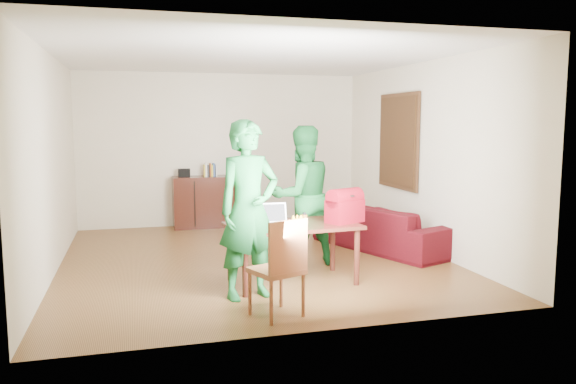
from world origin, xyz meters
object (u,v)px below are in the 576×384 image
object	(u,v)px
laptop	(274,222)
sofa	(383,227)
person_near	(249,210)
bottle	(304,221)
table	(293,231)
red_bag	(345,209)
chair	(277,288)
person_far	(302,196)

from	to	relation	value
laptop	sofa	world-z (taller)	laptop
person_near	laptop	world-z (taller)	person_near
laptop	sofa	size ratio (longest dim) A/B	0.16
laptop	bottle	size ratio (longest dim) A/B	1.87
table	red_bag	world-z (taller)	red_bag
bottle	person_near	bearing A→B (deg)	-179.19
chair	sofa	bearing A→B (deg)	25.48
chair	laptop	world-z (taller)	chair
bottle	sofa	bearing A→B (deg)	44.83
person_near	sofa	distance (m)	2.97
chair	person_far	distance (m)	2.08
laptop	bottle	distance (m)	0.41
person_far	sofa	world-z (taller)	person_far
table	person_near	xyz separation A→B (m)	(-0.59, -0.39, 0.33)
bottle	red_bag	size ratio (longest dim) A/B	0.46
laptop	sofa	bearing A→B (deg)	39.02
person_near	red_bag	xyz separation A→B (m)	(1.20, 0.33, -0.09)
person_near	table	bearing A→B (deg)	17.91
chair	laptop	bearing A→B (deg)	56.08
red_bag	sofa	distance (m)	1.87
sofa	bottle	bearing A→B (deg)	113.93
chair	person_near	world-z (taller)	person_near
chair	person_near	distance (m)	0.94
table	red_bag	size ratio (longest dim) A/B	3.62
bottle	sofa	size ratio (longest dim) A/B	0.09
table	person_far	distance (m)	0.89
bottle	laptop	bearing A→B (deg)	129.34
person_near	red_bag	distance (m)	1.25
person_far	red_bag	size ratio (longest dim) A/B	4.27
bottle	red_bag	bearing A→B (deg)	28.87
table	sofa	world-z (taller)	table
chair	sofa	xyz separation A→B (m)	(2.19, 2.38, 0.04)
person_near	red_bag	size ratio (longest dim) A/B	4.44
red_bag	chair	bearing A→B (deg)	-160.74
table	bottle	world-z (taller)	bottle
laptop	red_bag	bearing A→B (deg)	4.42
chair	bottle	world-z (taller)	chair
person_near	person_far	world-z (taller)	person_near
bottle	red_bag	xyz separation A→B (m)	(0.59, 0.32, 0.06)
chair	person_far	world-z (taller)	person_far
bottle	red_bag	world-z (taller)	red_bag
person_far	sofa	bearing A→B (deg)	-169.38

